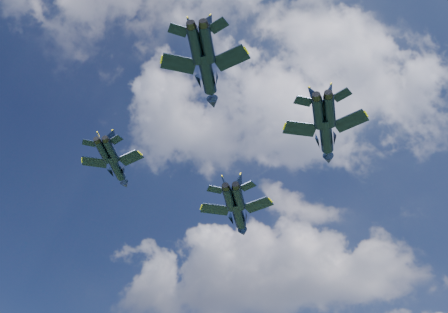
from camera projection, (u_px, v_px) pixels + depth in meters
jet_lead at (239, 215)px, 96.56m from camera, size 14.13×18.14×4.34m
jet_left at (117, 168)px, 87.69m from camera, size 11.18×14.33×3.43m
jet_right at (326, 136)px, 81.70m from camera, size 13.78×17.48×4.22m
jet_slot at (208, 75)px, 67.25m from camera, size 11.96×15.52×3.69m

